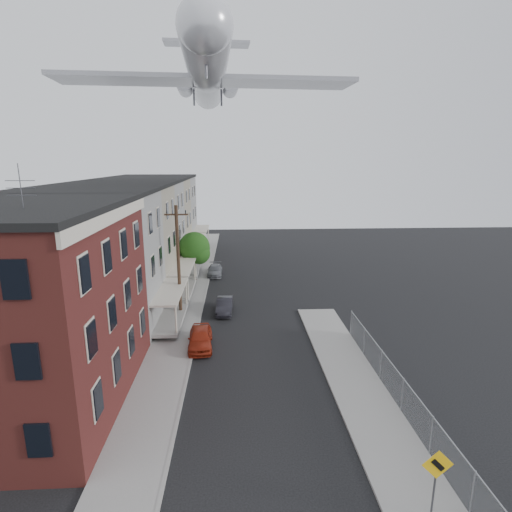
{
  "coord_description": "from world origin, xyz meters",
  "views": [
    {
      "loc": [
        -1.12,
        -12.17,
        12.25
      ],
      "look_at": [
        -0.08,
        8.34,
        7.33
      ],
      "focal_mm": 28.0,
      "sensor_mm": 36.0,
      "label": 1
    }
  ],
  "objects_px": {
    "airplane": "(207,73)",
    "warning_sign": "(436,474)",
    "street_tree": "(196,249)",
    "car_mid": "(225,306)",
    "car_near": "(200,338)",
    "utility_pole": "(178,261)",
    "car_far": "(215,270)"
  },
  "relations": [
    {
      "from": "car_far",
      "to": "warning_sign",
      "type": "bearing_deg",
      "value": -73.88
    },
    {
      "from": "airplane",
      "to": "warning_sign",
      "type": "bearing_deg",
      "value": -70.99
    },
    {
      "from": "utility_pole",
      "to": "street_tree",
      "type": "relative_size",
      "value": 1.73
    },
    {
      "from": "utility_pole",
      "to": "car_far",
      "type": "distance_m",
      "value": 12.94
    },
    {
      "from": "utility_pole",
      "to": "car_near",
      "type": "relative_size",
      "value": 2.3
    },
    {
      "from": "car_near",
      "to": "car_far",
      "type": "xyz_separation_m",
      "value": [
        0.12,
        17.35,
        -0.11
      ]
    },
    {
      "from": "utility_pole",
      "to": "car_near",
      "type": "distance_m",
      "value": 6.91
    },
    {
      "from": "warning_sign",
      "to": "airplane",
      "type": "relative_size",
      "value": 0.1
    },
    {
      "from": "utility_pole",
      "to": "car_mid",
      "type": "xyz_separation_m",
      "value": [
        3.46,
        0.99,
        -4.08
      ]
    },
    {
      "from": "street_tree",
      "to": "car_mid",
      "type": "relative_size",
      "value": 1.43
    },
    {
      "from": "warning_sign",
      "to": "utility_pole",
      "type": "relative_size",
      "value": 0.31
    },
    {
      "from": "car_near",
      "to": "airplane",
      "type": "xyz_separation_m",
      "value": [
        0.14,
        12.54,
        19.01
      ]
    },
    {
      "from": "warning_sign",
      "to": "car_near",
      "type": "xyz_separation_m",
      "value": [
        -9.2,
        13.76,
        -1.22
      ]
    },
    {
      "from": "car_far",
      "to": "car_near",
      "type": "bearing_deg",
      "value": -90.54
    },
    {
      "from": "warning_sign",
      "to": "utility_pole",
      "type": "distance_m",
      "value": 22.25
    },
    {
      "from": "car_near",
      "to": "airplane",
      "type": "bearing_deg",
      "value": 86.3
    },
    {
      "from": "warning_sign",
      "to": "street_tree",
      "type": "xyz_separation_m",
      "value": [
        -10.87,
        28.95,
        1.57
      ]
    },
    {
      "from": "car_mid",
      "to": "utility_pole",
      "type": "bearing_deg",
      "value": -162.45
    },
    {
      "from": "street_tree",
      "to": "car_far",
      "type": "bearing_deg",
      "value": 50.36
    },
    {
      "from": "utility_pole",
      "to": "airplane",
      "type": "relative_size",
      "value": 0.32
    },
    {
      "from": "utility_pole",
      "to": "street_tree",
      "type": "height_order",
      "value": "utility_pole"
    },
    {
      "from": "car_mid",
      "to": "car_far",
      "type": "xyz_separation_m",
      "value": [
        -1.34,
        11.1,
        -0.04
      ]
    },
    {
      "from": "warning_sign",
      "to": "car_far",
      "type": "xyz_separation_m",
      "value": [
        -9.08,
        31.11,
        -1.33
      ]
    },
    {
      "from": "car_mid",
      "to": "car_far",
      "type": "distance_m",
      "value": 11.18
    },
    {
      "from": "car_near",
      "to": "utility_pole",
      "type": "bearing_deg",
      "value": 107.74
    },
    {
      "from": "utility_pole",
      "to": "car_mid",
      "type": "distance_m",
      "value": 5.44
    },
    {
      "from": "car_mid",
      "to": "airplane",
      "type": "distance_m",
      "value": 20.13
    },
    {
      "from": "street_tree",
      "to": "car_mid",
      "type": "bearing_deg",
      "value": -70.66
    },
    {
      "from": "warning_sign",
      "to": "car_near",
      "type": "distance_m",
      "value": 16.6
    },
    {
      "from": "utility_pole",
      "to": "car_mid",
      "type": "bearing_deg",
      "value": 15.96
    },
    {
      "from": "utility_pole",
      "to": "street_tree",
      "type": "xyz_separation_m",
      "value": [
        0.33,
        9.92,
        -1.22
      ]
    },
    {
      "from": "car_near",
      "to": "car_mid",
      "type": "relative_size",
      "value": 1.08
    }
  ]
}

